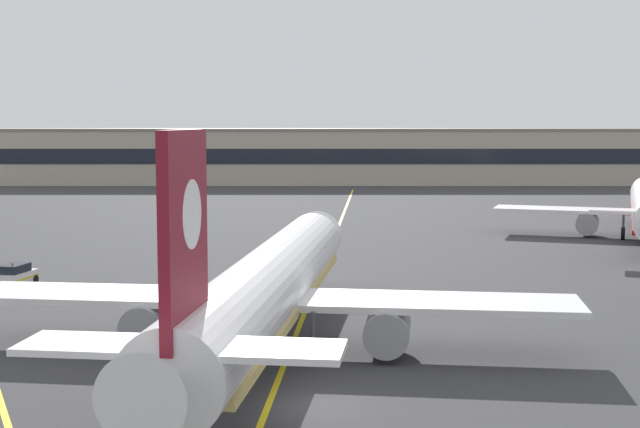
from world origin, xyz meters
TOP-DOWN VIEW (x-y plane):
  - ground_plane at (0.00, 0.00)m, footprint 400.00×400.00m
  - taxiway_centreline at (0.00, 30.00)m, footprint 12.20×179.63m
  - airliner_foreground at (-2.49, 9.10)m, footprint 32.35×41.49m
  - service_car_second at (-21.96, 27.56)m, footprint 2.71×4.48m
  - safety_cone_by_nose_gear at (-0.44, 25.99)m, footprint 0.44×0.44m
  - terminal_building at (2.43, 134.52)m, footprint 128.00×12.40m

SIDE VIEW (x-z plane):
  - ground_plane at x=0.00m, z-range 0.00..0.00m
  - taxiway_centreline at x=0.00m, z-range 0.00..0.01m
  - safety_cone_by_nose_gear at x=-0.44m, z-range -0.02..0.53m
  - service_car_second at x=-21.96m, z-range -0.13..1.66m
  - airliner_foreground at x=-2.49m, z-range -2.46..9.19m
  - terminal_building at x=2.43m, z-range 0.01..10.51m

